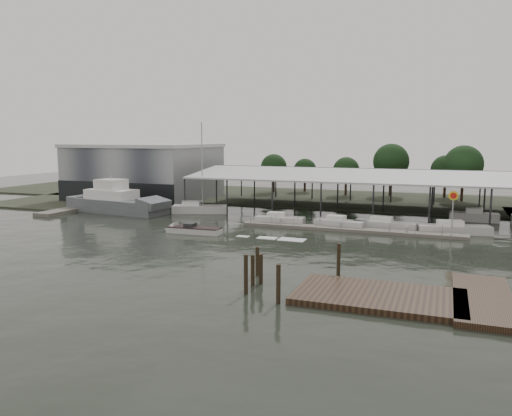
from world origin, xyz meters
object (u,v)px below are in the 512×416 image
(grey_trawler, at_px, (117,202))
(white_sailboat, at_px, (199,209))
(shell_fuel_sign, at_px, (453,205))
(speedboat_underway, at_px, (190,230))

(grey_trawler, xyz_separation_m, white_sailboat, (12.33, 4.08, -0.91))
(white_sailboat, bearing_deg, shell_fuel_sign, -30.93)
(shell_fuel_sign, xyz_separation_m, speedboat_underway, (-30.18, -8.21, -3.53))
(grey_trawler, height_order, white_sailboat, white_sailboat)
(shell_fuel_sign, height_order, grey_trawler, grey_trawler)
(shell_fuel_sign, bearing_deg, grey_trawler, 176.47)
(grey_trawler, xyz_separation_m, speedboat_underway, (18.98, -11.25, -1.19))
(shell_fuel_sign, relative_size, grey_trawler, 0.31)
(grey_trawler, distance_m, white_sailboat, 13.02)
(shell_fuel_sign, height_order, speedboat_underway, shell_fuel_sign)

